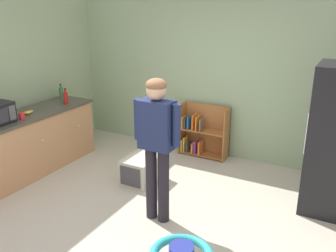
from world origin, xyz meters
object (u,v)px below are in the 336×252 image
(kitchen_counter, at_px, (27,144))
(green_glass_bottle, at_px, (61,93))
(standing_person, at_px, (157,137))
(bookshelf, at_px, (201,133))
(ketchup_bottle, at_px, (66,98))
(red_cup, at_px, (22,116))
(pet_carrier, at_px, (141,169))
(banana_bunch, at_px, (29,112))

(kitchen_counter, relative_size, green_glass_bottle, 9.22)
(standing_person, bearing_deg, bookshelf, 98.91)
(kitchen_counter, bearing_deg, green_glass_bottle, 100.18)
(bookshelf, distance_m, ketchup_bottle, 2.25)
(ketchup_bottle, bearing_deg, kitchen_counter, -99.49)
(red_cup, bearing_deg, ketchup_bottle, 92.59)
(kitchen_counter, xyz_separation_m, pet_carrier, (1.61, 0.55, -0.27))
(banana_bunch, height_order, green_glass_bottle, green_glass_bottle)
(standing_person, bearing_deg, pet_carrier, 133.74)
(kitchen_counter, height_order, pet_carrier, kitchen_counter)
(standing_person, bearing_deg, ketchup_bottle, 157.54)
(green_glass_bottle, bearing_deg, red_cup, -73.20)
(green_glass_bottle, xyz_separation_m, ketchup_bottle, (0.29, -0.20, 0.00))
(pet_carrier, height_order, ketchup_bottle, ketchup_bottle)
(kitchen_counter, distance_m, ketchup_bottle, 0.92)
(bookshelf, height_order, red_cup, red_cup)
(bookshelf, height_order, banana_bunch, banana_bunch)
(banana_bunch, xyz_separation_m, red_cup, (0.12, -0.22, 0.02))
(standing_person, relative_size, red_cup, 17.61)
(bookshelf, bearing_deg, red_cup, -132.25)
(kitchen_counter, xyz_separation_m, red_cup, (0.16, -0.16, 0.50))
(ketchup_bottle, bearing_deg, banana_bunch, -96.64)
(standing_person, height_order, banana_bunch, standing_person)
(banana_bunch, bearing_deg, red_cup, -62.14)
(red_cup, bearing_deg, kitchen_counter, 135.44)
(kitchen_counter, relative_size, ketchup_bottle, 9.22)
(ketchup_bottle, xyz_separation_m, red_cup, (0.04, -0.89, -0.05))
(pet_carrier, height_order, banana_bunch, banana_bunch)
(standing_person, distance_m, red_cup, 2.13)
(standing_person, bearing_deg, kitchen_counter, 175.92)
(standing_person, xyz_separation_m, green_glass_bottle, (-2.46, 1.10, -0.02))
(ketchup_bottle, distance_m, red_cup, 0.89)
(banana_bunch, bearing_deg, bookshelf, 42.54)
(red_cup, bearing_deg, standing_person, -0.08)
(red_cup, bearing_deg, green_glass_bottle, 106.80)
(kitchen_counter, relative_size, pet_carrier, 4.11)
(standing_person, relative_size, ketchup_bottle, 6.80)
(banana_bunch, relative_size, ketchup_bottle, 0.63)
(bookshelf, distance_m, green_glass_bottle, 2.41)
(pet_carrier, relative_size, green_glass_bottle, 2.24)
(pet_carrier, height_order, green_glass_bottle, green_glass_bottle)
(standing_person, xyz_separation_m, banana_bunch, (-2.24, 0.23, -0.09))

